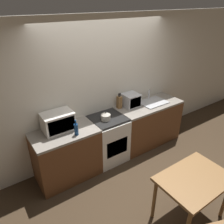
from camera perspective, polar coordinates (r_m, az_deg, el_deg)
ground_plane at (r=3.99m, az=8.43°, el=-17.38°), size 16.00×16.00×0.00m
wall_back at (r=4.08m, az=-1.83°, el=6.02°), size 10.00×0.06×2.60m
counter_left_run at (r=3.84m, az=-11.77°, el=-10.80°), size 1.06×0.62×0.90m
counter_right_run at (r=4.68m, az=9.26°, el=-2.90°), size 1.40×0.62×0.90m
stove_range at (r=4.14m, az=-1.08°, el=-6.98°), size 0.62×0.62×0.90m
kettle at (r=3.80m, az=-1.65°, el=-1.08°), size 0.17×0.17×0.17m
microwave at (r=3.59m, az=-13.95°, el=-2.43°), size 0.49×0.34×0.30m
bottle at (r=3.43m, az=-9.33°, el=-4.42°), size 0.06×0.06×0.26m
knife_block at (r=4.19m, az=1.92°, el=2.57°), size 0.08×0.08×0.31m
toaster_oven at (r=4.29m, az=4.98°, el=3.11°), size 0.30×0.29×0.25m
sink_basin at (r=4.54m, az=10.67°, el=2.59°), size 0.55×0.40×0.24m
dining_table at (r=3.21m, az=20.59°, el=-17.08°), size 0.95×0.67×0.73m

